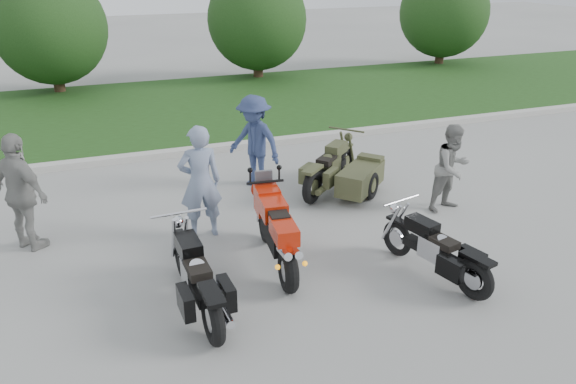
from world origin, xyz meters
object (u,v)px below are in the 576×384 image
object	(u,v)px
sportbike_red	(276,230)
person_stripe	(200,182)
cruiser_sidecar	(347,175)
person_grey	(452,168)
cruiser_left	(198,281)
person_back	(22,193)
cruiser_right	(439,253)
person_denim	(254,142)

from	to	relation	value
sportbike_red	person_stripe	world-z (taller)	person_stripe
cruiser_sidecar	person_grey	xyz separation A→B (m)	(1.49, -1.29, 0.40)
cruiser_left	person_grey	size ratio (longest dim) A/B	1.42
sportbike_red	person_back	distance (m)	4.06
sportbike_red	person_grey	bearing A→B (deg)	19.15
sportbike_red	person_stripe	bearing A→B (deg)	126.77
cruiser_left	cruiser_right	world-z (taller)	cruiser_left
person_stripe	sportbike_red	bearing A→B (deg)	122.55
person_denim	person_back	world-z (taller)	person_back
cruiser_left	person_denim	size ratio (longest dim) A/B	1.23
cruiser_right	person_back	world-z (taller)	person_back
cruiser_right	person_denim	distance (m)	4.63
cruiser_left	person_back	bearing A→B (deg)	126.87
sportbike_red	cruiser_sidecar	xyz separation A→B (m)	(2.22, 2.15, -0.20)
person_grey	person_denim	size ratio (longest dim) A/B	0.87
cruiser_left	person_denim	bearing A→B (deg)	60.62
sportbike_red	cruiser_left	distance (m)	1.56
cruiser_sidecar	person_back	world-z (taller)	person_back
cruiser_sidecar	person_stripe	size ratio (longest dim) A/B	1.04
sportbike_red	cruiser_sidecar	bearing A→B (deg)	50.25
cruiser_right	person_stripe	world-z (taller)	person_stripe
cruiser_right	cruiser_sidecar	bearing A→B (deg)	73.93
cruiser_sidecar	person_stripe	world-z (taller)	person_stripe
sportbike_red	cruiser_left	size ratio (longest dim) A/B	0.95
person_back	cruiser_sidecar	bearing A→B (deg)	-127.64
person_back	person_stripe	bearing A→B (deg)	-140.76
person_stripe	cruiser_left	bearing A→B (deg)	78.22
cruiser_sidecar	sportbike_red	bearing A→B (deg)	-87.56
cruiser_left	person_back	size ratio (longest dim) A/B	1.20
cruiser_left	cruiser_sidecar	xyz separation A→B (m)	(3.58, 2.90, -0.04)
cruiser_left	person_stripe	size ratio (longest dim) A/B	1.20
cruiser_left	person_denim	world-z (taller)	person_denim
sportbike_red	person_denim	distance (m)	3.31
cruiser_left	person_denim	distance (m)	4.49
cruiser_right	person_stripe	distance (m)	3.93
person_denim	sportbike_red	bearing A→B (deg)	-46.07
sportbike_red	cruiser_right	distance (m)	2.40
person_grey	cruiser_left	bearing A→B (deg)	-175.11
person_stripe	person_denim	bearing A→B (deg)	-127.46
person_denim	person_back	size ratio (longest dim) A/B	0.97
cruiser_left	person_grey	world-z (taller)	person_grey
person_denim	cruiser_left	bearing A→B (deg)	-61.37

